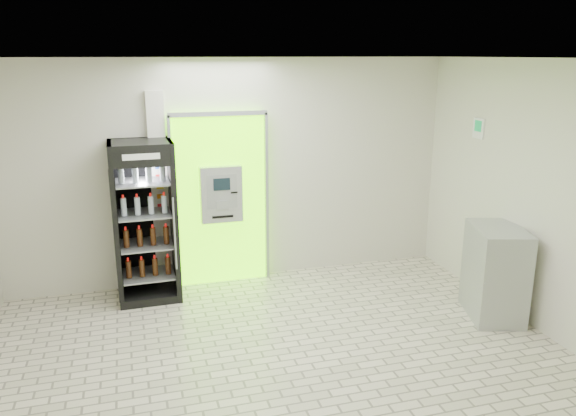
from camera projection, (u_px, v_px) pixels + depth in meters
name	position (u px, v px, depth m)	size (l,w,h in m)	color
ground	(284.00, 367.00, 5.63)	(6.00, 6.00, 0.00)	beige
room_shell	(283.00, 189.00, 5.14)	(6.00, 6.00, 6.00)	beige
atm_assembly	(220.00, 198.00, 7.50)	(1.30, 0.24, 2.33)	#6BFF00
pillar	(160.00, 192.00, 7.29)	(0.22, 0.11, 2.60)	silver
beverage_cooler	(145.00, 224.00, 7.05)	(0.77, 0.73, 2.02)	black
steel_cabinet	(495.00, 272.00, 6.61)	(0.78, 0.95, 1.10)	#A3A5AA
exit_sign	(479.00, 128.00, 7.16)	(0.02, 0.22, 0.26)	white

